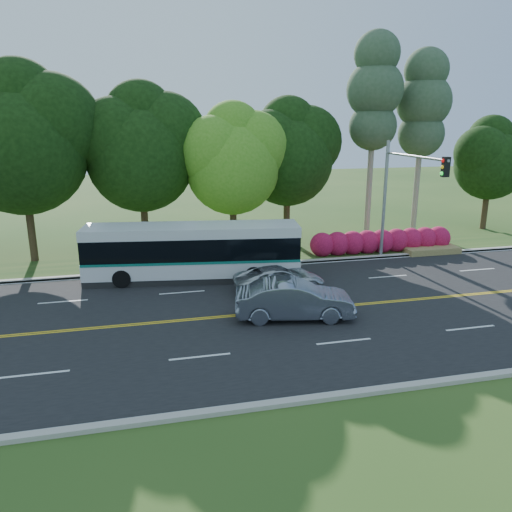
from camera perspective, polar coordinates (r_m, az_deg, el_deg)
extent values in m
plane|color=#274B19|center=(22.72, 7.70, -5.91)|extent=(120.00, 120.00, 0.00)
cube|color=black|center=(22.72, 7.70, -5.89)|extent=(60.00, 14.00, 0.02)
cube|color=#ABA79B|center=(29.12, 2.72, -0.82)|extent=(60.00, 0.30, 0.15)
cube|color=#ABA79B|center=(16.86, 16.62, -14.14)|extent=(60.00, 0.30, 0.15)
cube|color=#274B19|center=(30.84, 1.78, 0.07)|extent=(60.00, 4.00, 0.10)
cube|color=gold|center=(22.64, 7.78, -5.93)|extent=(57.00, 0.10, 0.00)
cube|color=gold|center=(22.78, 7.63, -5.79)|extent=(57.00, 0.10, 0.00)
cube|color=silver|center=(18.53, -23.96, -12.24)|extent=(2.20, 0.12, 0.00)
cube|color=silver|center=(18.24, -6.43, -11.36)|extent=(2.20, 0.12, 0.00)
cube|color=silver|center=(19.56, 10.00, -9.58)|extent=(2.20, 0.12, 0.00)
cube|color=silver|center=(22.20, 23.29, -7.56)|extent=(2.20, 0.12, 0.00)
cube|color=silver|center=(24.89, -21.20, -4.88)|extent=(2.20, 0.12, 0.00)
cube|color=silver|center=(24.67, -8.45, -4.14)|extent=(2.20, 0.12, 0.00)
cube|color=silver|center=(25.66, 3.89, -3.22)|extent=(2.20, 0.12, 0.00)
cube|color=silver|center=(27.73, 14.83, -2.29)|extent=(2.20, 0.12, 0.00)
cube|color=silver|center=(30.65, 23.96, -1.44)|extent=(2.20, 0.12, 0.00)
cube|color=silver|center=(28.86, 2.89, -1.08)|extent=(57.00, 0.12, 0.00)
cube|color=silver|center=(17.11, 16.10, -13.84)|extent=(57.00, 0.12, 0.00)
cylinder|color=black|center=(31.94, -24.30, 2.80)|extent=(0.44, 0.44, 3.96)
sphere|color=black|center=(31.38, -25.21, 10.83)|extent=(7.20, 7.20, 7.20)
sphere|color=black|center=(31.34, -22.44, 13.77)|extent=(5.76, 5.76, 5.76)
sphere|color=black|center=(31.72, -25.46, 15.75)|extent=(4.68, 4.68, 4.68)
cylinder|color=black|center=(32.35, -12.58, 3.62)|extent=(0.44, 0.44, 3.60)
sphere|color=black|center=(31.79, -13.02, 10.89)|extent=(6.60, 6.60, 6.60)
sphere|color=black|center=(32.07, -10.45, 13.43)|extent=(5.28, 5.28, 5.28)
sphere|color=black|center=(31.54, -15.60, 12.79)|extent=(4.95, 4.95, 4.95)
sphere|color=black|center=(32.11, -13.12, 15.35)|extent=(4.29, 4.29, 4.29)
cylinder|color=black|center=(31.93, -2.61, 3.50)|extent=(0.44, 0.44, 3.24)
sphere|color=#41861B|center=(31.38, -2.69, 10.03)|extent=(5.80, 5.80, 5.80)
sphere|color=#41861B|center=(31.85, -0.46, 12.22)|extent=(4.64, 4.64, 4.64)
sphere|color=#41861B|center=(30.91, -4.80, 11.80)|extent=(4.35, 4.35, 4.35)
sphere|color=#41861B|center=(31.66, -2.70, 14.02)|extent=(3.77, 3.77, 3.77)
cylinder|color=black|center=(34.28, 3.52, 4.46)|extent=(0.44, 0.44, 3.42)
sphere|color=black|center=(33.76, 3.63, 10.82)|extent=(6.00, 6.00, 6.00)
sphere|color=black|center=(34.39, 5.72, 12.87)|extent=(4.80, 4.80, 4.80)
sphere|color=black|center=(33.17, 1.73, 12.58)|extent=(4.50, 4.50, 4.50)
sphere|color=black|center=(34.07, 3.66, 14.65)|extent=(3.90, 3.90, 3.90)
cylinder|color=gray|center=(36.01, 12.92, 9.77)|extent=(0.40, 0.40, 9.80)
sphere|color=#334E31|center=(35.86, 13.20, 14.22)|extent=(3.23, 3.23, 3.23)
sphere|color=#334E31|center=(35.91, 13.44, 18.01)|extent=(3.80, 3.80, 3.80)
sphere|color=#334E31|center=(36.09, 13.68, 21.56)|extent=(3.04, 3.04, 3.04)
cylinder|color=gray|center=(38.39, 18.00, 9.21)|extent=(0.40, 0.40, 9.10)
sphere|color=#334E31|center=(38.23, 18.33, 13.08)|extent=(3.23, 3.23, 3.23)
sphere|color=#334E31|center=(38.23, 18.62, 16.38)|extent=(3.80, 3.80, 3.80)
sphere|color=#334E31|center=(38.35, 18.90, 19.48)|extent=(3.04, 3.04, 3.04)
cylinder|color=black|center=(42.17, 24.69, 4.90)|extent=(0.44, 0.44, 3.06)
sphere|color=black|center=(41.77, 25.21, 9.41)|extent=(5.20, 5.20, 5.20)
sphere|color=black|center=(42.67, 26.38, 10.79)|extent=(4.16, 4.16, 4.16)
sphere|color=black|center=(40.92, 24.36, 10.70)|extent=(3.90, 3.90, 3.90)
sphere|color=black|center=(42.04, 25.29, 12.11)|extent=(3.38, 3.38, 3.38)
sphere|color=maroon|center=(30.83, 7.57, 1.28)|extent=(1.50, 1.50, 1.50)
sphere|color=maroon|center=(31.19, 9.29, 1.38)|extent=(1.50, 1.50, 1.50)
sphere|color=maroon|center=(31.58, 10.97, 1.47)|extent=(1.50, 1.50, 1.50)
sphere|color=maroon|center=(32.00, 12.60, 1.56)|extent=(1.50, 1.50, 1.50)
sphere|color=maroon|center=(32.44, 14.20, 1.65)|extent=(1.50, 1.50, 1.50)
sphere|color=maroon|center=(32.91, 15.74, 1.73)|extent=(1.50, 1.50, 1.50)
sphere|color=maroon|center=(33.40, 17.25, 1.81)|extent=(1.50, 1.50, 1.50)
sphere|color=maroon|center=(33.92, 18.71, 1.89)|extent=(1.50, 1.50, 1.50)
sphere|color=maroon|center=(34.45, 20.12, 1.96)|extent=(1.50, 1.50, 1.50)
cube|color=olive|center=(33.39, 19.34, 0.65)|extent=(3.50, 1.40, 0.40)
cylinder|color=#92949A|center=(30.91, 14.46, 6.17)|extent=(0.20, 0.20, 7.00)
cylinder|color=#92949A|center=(27.99, 17.71, 10.80)|extent=(0.14, 6.00, 0.14)
cube|color=black|center=(25.66, 20.86, 9.49)|extent=(0.32, 0.28, 0.95)
sphere|color=red|center=(25.54, 20.60, 10.17)|extent=(0.18, 0.18, 0.18)
sphere|color=yellow|center=(25.56, 20.54, 9.50)|extent=(0.18, 0.18, 0.18)
sphere|color=#19D833|center=(25.59, 20.47, 8.84)|extent=(0.18, 0.18, 0.18)
cube|color=silver|center=(26.44, -7.20, -0.98)|extent=(11.27, 3.86, 0.91)
cube|color=black|center=(26.17, -7.27, 1.18)|extent=(11.22, 3.89, 1.14)
cube|color=silver|center=(25.98, -7.33, 2.95)|extent=(11.27, 3.86, 0.51)
cube|color=#0B6757|center=(26.33, -7.23, -0.14)|extent=(11.22, 3.90, 0.13)
cube|color=black|center=(26.92, -19.05, 1.03)|extent=(0.36, 2.15, 1.57)
cube|color=#19E54C|center=(26.72, -19.19, 2.87)|extent=(0.24, 1.40, 0.20)
cube|color=black|center=(26.62, -7.15, -2.26)|extent=(11.26, 3.76, 0.32)
cylinder|color=black|center=(25.86, -15.10, -2.52)|extent=(0.95, 0.38, 0.92)
cylinder|color=black|center=(27.93, -14.38, -1.14)|extent=(0.95, 0.38, 0.92)
cylinder|color=black|center=(25.55, -0.29, -2.19)|extent=(0.95, 0.38, 0.92)
cylinder|color=black|center=(27.65, -0.69, -0.81)|extent=(0.95, 0.38, 0.92)
imported|color=slate|center=(21.18, 4.39, -4.99)|extent=(5.22, 2.63, 1.64)
imported|color=silver|center=(24.43, 2.73, -2.65)|extent=(4.59, 2.39, 1.23)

